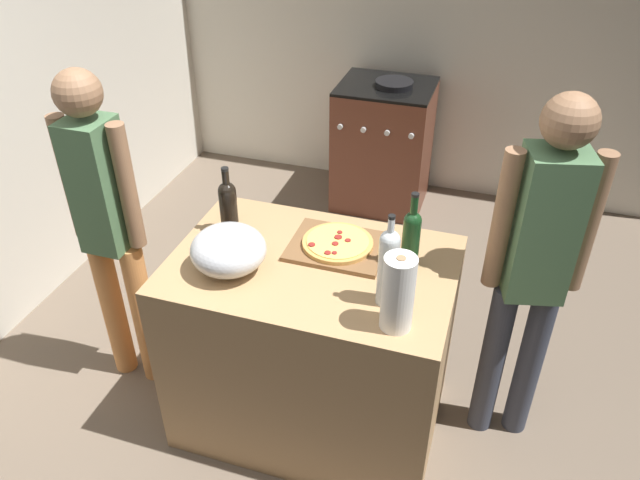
{
  "coord_description": "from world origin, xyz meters",
  "views": [
    {
      "loc": [
        0.65,
        -1.16,
        2.41
      ],
      "look_at": [
        0.0,
        0.85,
        0.97
      ],
      "focal_mm": 34.51,
      "sensor_mm": 36.0,
      "label": 1
    }
  ],
  "objects_px": {
    "wine_bottle_amber": "(228,205)",
    "wine_bottle_clear": "(411,237)",
    "wine_bottle_green": "(388,264)",
    "pizza": "(338,243)",
    "paper_towel_roll": "(398,293)",
    "person_in_stripes": "(108,222)",
    "stove": "(383,145)",
    "person_in_red": "(535,263)",
    "mixing_bowl": "(228,250)"
  },
  "relations": [
    {
      "from": "wine_bottle_amber",
      "to": "person_in_stripes",
      "type": "xyz_separation_m",
      "value": [
        -0.55,
        -0.12,
        -0.13
      ]
    },
    {
      "from": "mixing_bowl",
      "to": "wine_bottle_clear",
      "type": "xyz_separation_m",
      "value": [
        0.68,
        0.23,
        0.05
      ]
    },
    {
      "from": "wine_bottle_amber",
      "to": "person_in_stripes",
      "type": "relative_size",
      "value": 0.19
    },
    {
      "from": "paper_towel_roll",
      "to": "wine_bottle_green",
      "type": "relative_size",
      "value": 0.79
    },
    {
      "from": "stove",
      "to": "person_in_stripes",
      "type": "bearing_deg",
      "value": -110.89
    },
    {
      "from": "mixing_bowl",
      "to": "wine_bottle_amber",
      "type": "height_order",
      "value": "wine_bottle_amber"
    },
    {
      "from": "pizza",
      "to": "person_in_stripes",
      "type": "xyz_separation_m",
      "value": [
        -1.03,
        -0.13,
        -0.02
      ]
    },
    {
      "from": "wine_bottle_clear",
      "to": "wine_bottle_green",
      "type": "height_order",
      "value": "wine_bottle_green"
    },
    {
      "from": "wine_bottle_amber",
      "to": "stove",
      "type": "bearing_deg",
      "value": 82.61
    },
    {
      "from": "mixing_bowl",
      "to": "wine_bottle_amber",
      "type": "bearing_deg",
      "value": 114.3
    },
    {
      "from": "mixing_bowl",
      "to": "person_in_red",
      "type": "bearing_deg",
      "value": 16.54
    },
    {
      "from": "pizza",
      "to": "wine_bottle_amber",
      "type": "relative_size",
      "value": 0.96
    },
    {
      "from": "stove",
      "to": "pizza",
      "type": "bearing_deg",
      "value": -83.36
    },
    {
      "from": "paper_towel_roll",
      "to": "stove",
      "type": "bearing_deg",
      "value": 103.33
    },
    {
      "from": "wine_bottle_amber",
      "to": "person_in_red",
      "type": "relative_size",
      "value": 0.19
    },
    {
      "from": "person_in_stripes",
      "to": "paper_towel_roll",
      "type": "bearing_deg",
      "value": -10.87
    },
    {
      "from": "stove",
      "to": "person_in_red",
      "type": "height_order",
      "value": "person_in_red"
    },
    {
      "from": "wine_bottle_clear",
      "to": "wine_bottle_amber",
      "type": "distance_m",
      "value": 0.79
    },
    {
      "from": "person_in_red",
      "to": "wine_bottle_clear",
      "type": "bearing_deg",
      "value": -166.9
    },
    {
      "from": "wine_bottle_amber",
      "to": "wine_bottle_green",
      "type": "bearing_deg",
      "value": -19.13
    },
    {
      "from": "wine_bottle_amber",
      "to": "stove",
      "type": "xyz_separation_m",
      "value": [
        0.26,
        1.98,
        -0.59
      ]
    },
    {
      "from": "wine_bottle_clear",
      "to": "person_in_red",
      "type": "relative_size",
      "value": 0.2
    },
    {
      "from": "pizza",
      "to": "person_in_red",
      "type": "distance_m",
      "value": 0.79
    },
    {
      "from": "pizza",
      "to": "wine_bottle_amber",
      "type": "height_order",
      "value": "wine_bottle_amber"
    },
    {
      "from": "pizza",
      "to": "wine_bottle_amber",
      "type": "xyz_separation_m",
      "value": [
        -0.49,
        -0.01,
        0.11
      ]
    },
    {
      "from": "wine_bottle_green",
      "to": "wine_bottle_amber",
      "type": "xyz_separation_m",
      "value": [
        -0.75,
        0.26,
        -0.04
      ]
    },
    {
      "from": "wine_bottle_clear",
      "to": "wine_bottle_amber",
      "type": "height_order",
      "value": "wine_bottle_clear"
    },
    {
      "from": "pizza",
      "to": "person_in_red",
      "type": "bearing_deg",
      "value": 5.74
    },
    {
      "from": "person_in_red",
      "to": "mixing_bowl",
      "type": "bearing_deg",
      "value": -163.46
    },
    {
      "from": "pizza",
      "to": "wine_bottle_clear",
      "type": "xyz_separation_m",
      "value": [
        0.31,
        -0.03,
        0.11
      ]
    },
    {
      "from": "pizza",
      "to": "stove",
      "type": "xyz_separation_m",
      "value": [
        -0.23,
        1.97,
        -0.48
      ]
    },
    {
      "from": "pizza",
      "to": "wine_bottle_clear",
      "type": "relative_size",
      "value": 0.88
    },
    {
      "from": "mixing_bowl",
      "to": "wine_bottle_clear",
      "type": "relative_size",
      "value": 0.89
    },
    {
      "from": "pizza",
      "to": "wine_bottle_clear",
      "type": "height_order",
      "value": "wine_bottle_clear"
    },
    {
      "from": "pizza",
      "to": "paper_towel_roll",
      "type": "bearing_deg",
      "value": -50.01
    },
    {
      "from": "wine_bottle_clear",
      "to": "person_in_stripes",
      "type": "distance_m",
      "value": 1.35
    },
    {
      "from": "person_in_stripes",
      "to": "pizza",
      "type": "bearing_deg",
      "value": 7.35
    },
    {
      "from": "wine_bottle_clear",
      "to": "person_in_stripes",
      "type": "height_order",
      "value": "person_in_stripes"
    },
    {
      "from": "wine_bottle_green",
      "to": "wine_bottle_clear",
      "type": "bearing_deg",
      "value": 80.66
    },
    {
      "from": "pizza",
      "to": "paper_towel_roll",
      "type": "height_order",
      "value": "paper_towel_roll"
    },
    {
      "from": "pizza",
      "to": "paper_towel_roll",
      "type": "distance_m",
      "value": 0.53
    },
    {
      "from": "wine_bottle_clear",
      "to": "mixing_bowl",
      "type": "bearing_deg",
      "value": -161.1
    },
    {
      "from": "mixing_bowl",
      "to": "stove",
      "type": "height_order",
      "value": "mixing_bowl"
    },
    {
      "from": "wine_bottle_amber",
      "to": "person_in_stripes",
      "type": "bearing_deg",
      "value": -167.66
    },
    {
      "from": "paper_towel_roll",
      "to": "stove",
      "type": "xyz_separation_m",
      "value": [
        -0.56,
        2.36,
        -0.6
      ]
    },
    {
      "from": "wine_bottle_clear",
      "to": "wine_bottle_green",
      "type": "relative_size",
      "value": 0.9
    },
    {
      "from": "wine_bottle_green",
      "to": "person_in_stripes",
      "type": "relative_size",
      "value": 0.23
    },
    {
      "from": "wine_bottle_clear",
      "to": "person_in_stripes",
      "type": "bearing_deg",
      "value": -175.72
    },
    {
      "from": "wine_bottle_clear",
      "to": "person_in_red",
      "type": "xyz_separation_m",
      "value": [
        0.48,
        0.11,
        -0.1
      ]
    },
    {
      "from": "wine_bottle_amber",
      "to": "wine_bottle_clear",
      "type": "bearing_deg",
      "value": -1.37
    }
  ]
}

